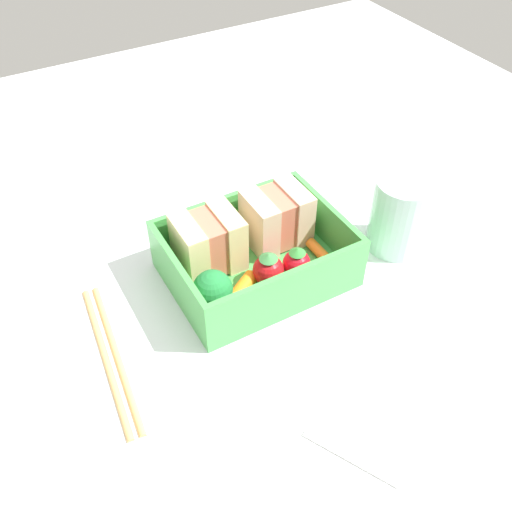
{
  "coord_description": "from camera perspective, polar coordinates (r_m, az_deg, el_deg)",
  "views": [
    {
      "loc": [
        -20.89,
        -37.0,
        43.0
      ],
      "look_at": [
        0.0,
        0.0,
        2.7
      ],
      "focal_mm": 40.0,
      "sensor_mm": 36.0,
      "label": 1
    }
  ],
  "objects": [
    {
      "name": "broccoli_floret",
      "position": [
        0.53,
        -4.36,
        -3.44
      ],
      "size": [
        3.83,
        3.83,
        4.94
      ],
      "color": "#91C765",
      "rests_on": "bento_tray"
    },
    {
      "name": "strawberry_far_left",
      "position": [
        0.58,
        4.08,
        -0.65
      ],
      "size": [
        2.88,
        2.88,
        3.48
      ],
      "color": "red",
      "rests_on": "bento_tray"
    },
    {
      "name": "ground_plane",
      "position": [
        0.61,
        -0.0,
        -2.52
      ],
      "size": [
        120.0,
        120.0,
        2.0
      ],
      "primitive_type": "cube",
      "color": "white"
    },
    {
      "name": "bento_tray",
      "position": [
        0.6,
        -0.0,
        -1.45
      ],
      "size": [
        17.88,
        13.63,
        1.2
      ],
      "primitive_type": "cube",
      "color": "green",
      "rests_on": "ground_plane"
    },
    {
      "name": "carrot_stick_left",
      "position": [
        0.56,
        -1.35,
        -3.21
      ],
      "size": [
        4.02,
        3.29,
        1.49
      ],
      "primitive_type": "cylinder",
      "rotation": [
        1.57,
        0.0,
        2.13
      ],
      "color": "orange",
      "rests_on": "bento_tray"
    },
    {
      "name": "drinking_glass",
      "position": [
        0.63,
        14.22,
        4.07
      ],
      "size": [
        6.38,
        6.38,
        8.53
      ],
      "primitive_type": "cylinder",
      "color": "silver",
      "rests_on": "ground_plane"
    },
    {
      "name": "folded_napkin",
      "position": [
        0.52,
        12.54,
        -13.67
      ],
      "size": [
        15.88,
        13.75,
        0.4
      ],
      "primitive_type": "cube",
      "rotation": [
        0.0,
        0.0,
        0.49
      ],
      "color": "white",
      "rests_on": "ground_plane"
    },
    {
      "name": "bento_rim",
      "position": [
        0.58,
        -0.0,
        0.67
      ],
      "size": [
        17.88,
        13.63,
        4.87
      ],
      "color": "green",
      "rests_on": "bento_tray"
    },
    {
      "name": "sandwich_left",
      "position": [
        0.58,
        -4.76,
        1.34
      ],
      "size": [
        6.39,
        5.32,
        6.09
      ],
      "color": "beige",
      "rests_on": "bento_tray"
    },
    {
      "name": "carrot_stick_far_left",
      "position": [
        0.6,
        6.63,
        0.15
      ],
      "size": [
        1.2,
        4.52,
        1.13
      ],
      "primitive_type": "cylinder",
      "rotation": [
        1.57,
        0.0,
        0.01
      ],
      "color": "orange",
      "rests_on": "bento_tray"
    },
    {
      "name": "sandwich_center_left",
      "position": [
        0.61,
        2.07,
        3.84
      ],
      "size": [
        6.39,
        5.32,
        6.09
      ],
      "color": "beige",
      "rests_on": "bento_tray"
    },
    {
      "name": "strawberry_left",
      "position": [
        0.57,
        1.17,
        -1.37
      ],
      "size": [
        3.18,
        3.18,
        3.78
      ],
      "color": "red",
      "rests_on": "bento_tray"
    },
    {
      "name": "chopstick_pair",
      "position": [
        0.55,
        -14.33,
        -9.55
      ],
      "size": [
        3.48,
        18.17,
        0.7
      ],
      "color": "tan",
      "rests_on": "ground_plane"
    }
  ]
}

